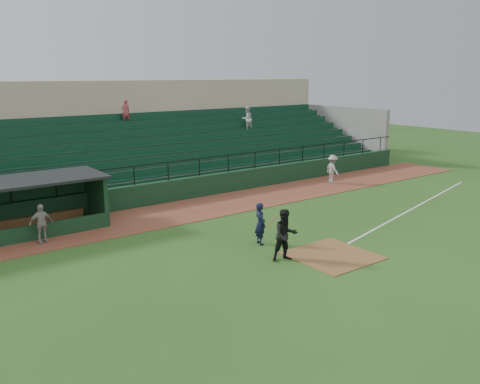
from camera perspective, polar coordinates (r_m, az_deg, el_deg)
ground at (r=20.53m, az=8.40°, el=-6.40°), size 90.00×90.00×0.00m
warning_track at (r=26.50m, az=-3.87°, el=-1.71°), size 40.00×4.00×0.03m
home_plate_dirt at (r=19.88m, az=10.45°, el=-7.11°), size 3.00×3.00×0.03m
foul_line at (r=27.20m, az=18.64°, el=-2.02°), size 17.49×4.44×0.01m
stadium_structure at (r=33.35m, az=-11.86°, el=5.17°), size 38.00×13.08×6.40m
batter_at_plate at (r=20.60m, az=2.32°, el=-3.62°), size 1.07×0.73×1.76m
umpire at (r=18.86m, az=5.18°, el=-4.91°), size 1.14×1.00×1.99m
runner at (r=32.51m, az=10.48°, el=2.58°), size 0.89×1.28×1.81m
dugout_player_a at (r=22.28m, az=-21.68°, el=-3.34°), size 0.99×0.48×1.64m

